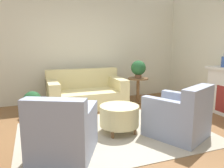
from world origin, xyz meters
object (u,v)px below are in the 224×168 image
object	(u,v)px
couch	(86,93)
potted_plant_floor	(33,104)
potted_plant_on_side_table	(138,68)
armchair_left	(63,133)
ottoman_table	(119,116)
side_table	(138,86)
armchair_right	(179,117)

from	to	relation	value
couch	potted_plant_floor	size ratio (longest dim) A/B	3.38
potted_plant_on_side_table	potted_plant_floor	xyz separation A→B (m)	(-2.55, -0.20, -0.62)
potted_plant_floor	couch	bearing A→B (deg)	16.98
armchair_left	ottoman_table	bearing A→B (deg)	26.69
couch	armchair_left	xyz separation A→B (m)	(-0.88, -2.30, 0.02)
ottoman_table	side_table	distance (m)	2.01
armchair_right	potted_plant_floor	bearing A→B (deg)	138.84
potted_plant_on_side_table	potted_plant_floor	size ratio (longest dim) A/B	0.82
armchair_right	side_table	xyz separation A→B (m)	(0.35, 2.13, 0.11)
couch	armchair_left	size ratio (longest dim) A/B	1.63
side_table	potted_plant_on_side_table	xyz separation A→B (m)	(0.00, 0.00, 0.45)
ottoman_table	potted_plant_floor	bearing A→B (deg)	133.95
armchair_right	couch	bearing A→B (deg)	112.86
couch	potted_plant_floor	distance (m)	1.29
potted_plant_floor	armchair_left	bearing A→B (deg)	-79.52
armchair_right	potted_plant_on_side_table	size ratio (longest dim) A/B	2.52
ottoman_table	side_table	xyz separation A→B (m)	(1.18, 1.62, 0.14)
ottoman_table	armchair_right	bearing A→B (deg)	-31.28
couch	ottoman_table	xyz separation A→B (m)	(0.13, -1.79, -0.02)
armchair_left	armchair_right	size ratio (longest dim) A/B	1.00
armchair_left	potted_plant_on_side_table	distance (m)	3.11
ottoman_table	potted_plant_on_side_table	distance (m)	2.09
armchair_right	ottoman_table	size ratio (longest dim) A/B	1.67
couch	potted_plant_floor	xyz separation A→B (m)	(-1.23, -0.38, -0.04)
ottoman_table	couch	bearing A→B (deg)	94.28
armchair_left	couch	bearing A→B (deg)	69.16
armchair_left	potted_plant_on_side_table	xyz separation A→B (m)	(2.19, 2.13, 0.56)
couch	side_table	xyz separation A→B (m)	(1.32, -0.17, 0.13)
armchair_left	armchair_right	bearing A→B (deg)	-0.00
armchair_left	potted_plant_floor	size ratio (longest dim) A/B	2.07
armchair_left	ottoman_table	world-z (taller)	armchair_left
couch	armchair_right	xyz separation A→B (m)	(0.97, -2.30, 0.02)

